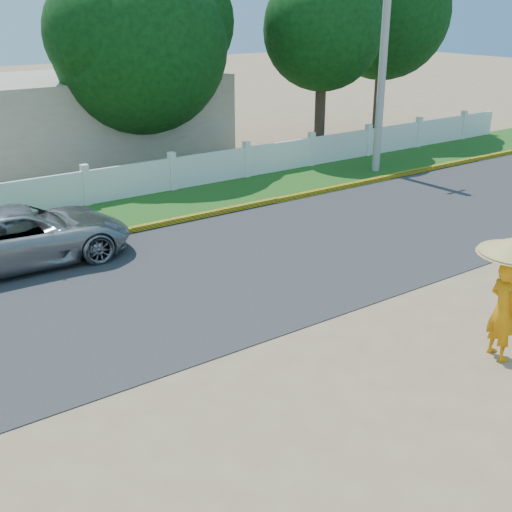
# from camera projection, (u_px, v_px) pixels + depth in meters

# --- Properties ---
(ground) EXTENTS (120.00, 120.00, 0.00)m
(ground) POSITION_uv_depth(u_px,v_px,m) (320.00, 357.00, 11.52)
(ground) COLOR #9E8460
(ground) RESTS_ON ground
(road) EXTENTS (60.00, 7.00, 0.02)m
(road) POSITION_uv_depth(u_px,v_px,m) (195.00, 275.00, 14.94)
(road) COLOR #38383A
(road) RESTS_ON ground
(grass_verge) EXTENTS (60.00, 3.50, 0.03)m
(grass_verge) POSITION_uv_depth(u_px,v_px,m) (106.00, 217.00, 18.94)
(grass_verge) COLOR #2D601E
(grass_verge) RESTS_ON ground
(curb) EXTENTS (40.00, 0.18, 0.16)m
(curb) POSITION_uv_depth(u_px,v_px,m) (130.00, 230.00, 17.62)
(curb) COLOR yellow
(curb) RESTS_ON ground
(fence) EXTENTS (40.00, 0.10, 1.10)m
(fence) POSITION_uv_depth(u_px,v_px,m) (86.00, 188.00, 19.85)
(fence) COLOR silver
(fence) RESTS_ON ground
(building_near) EXTENTS (10.00, 6.00, 3.20)m
(building_near) POSITION_uv_depth(u_px,v_px,m) (93.00, 115.00, 26.23)
(building_near) COLOR #B7AD99
(building_near) RESTS_ON ground
(utility_pole) EXTENTS (0.28, 0.28, 7.31)m
(utility_pole) POSITION_uv_depth(u_px,v_px,m) (382.00, 70.00, 22.71)
(utility_pole) COLOR #999996
(utility_pole) RESTS_ON ground
(vehicle) EXTENTS (5.16, 2.52, 1.41)m
(vehicle) POSITION_uv_depth(u_px,v_px,m) (24.00, 236.00, 15.39)
(vehicle) COLOR gray
(vehicle) RESTS_ON ground
(monk_with_parasol) EXTENTS (1.25, 1.25, 2.28)m
(monk_with_parasol) POSITION_uv_depth(u_px,v_px,m) (509.00, 281.00, 11.00)
(monk_with_parasol) COLOR orange
(monk_with_parasol) RESTS_ON ground
(tree_row) EXTENTS (35.76, 7.74, 8.47)m
(tree_row) POSITION_uv_depth(u_px,v_px,m) (102.00, 39.00, 22.22)
(tree_row) COLOR #473828
(tree_row) RESTS_ON ground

